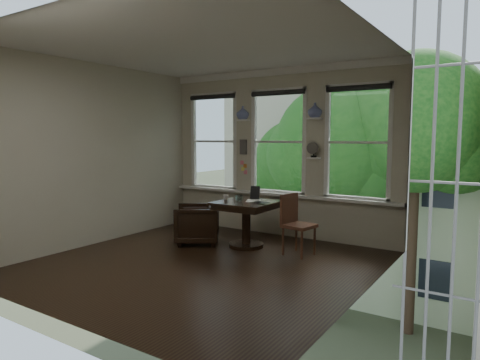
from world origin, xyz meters
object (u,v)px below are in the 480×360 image
Objects in this scene: side_chair_right at (299,225)px; mug at (226,197)px; laptop at (259,203)px; armchair_left at (197,224)px; table at (246,224)px.

mug is (-1.29, -0.09, 0.33)m from side_chair_right.
armchair_left is at bearing -146.13° from laptop.
mug reaches higher than table.
armchair_left is 0.68m from mug.
laptop is (-0.63, -0.12, 0.30)m from side_chair_right.
table is 0.87m from armchair_left.
armchair_left is at bearing 108.86° from side_chair_right.
mug is at bearing 79.39° from armchair_left.
laptop is (1.12, 0.16, 0.43)m from armchair_left.
side_chair_right reaches higher than laptop.
table is 2.91× the size of laptop.
laptop is 0.66m from mug.
laptop reaches higher than armchair_left.
table is 0.98× the size of side_chair_right.
table is 0.49m from laptop.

